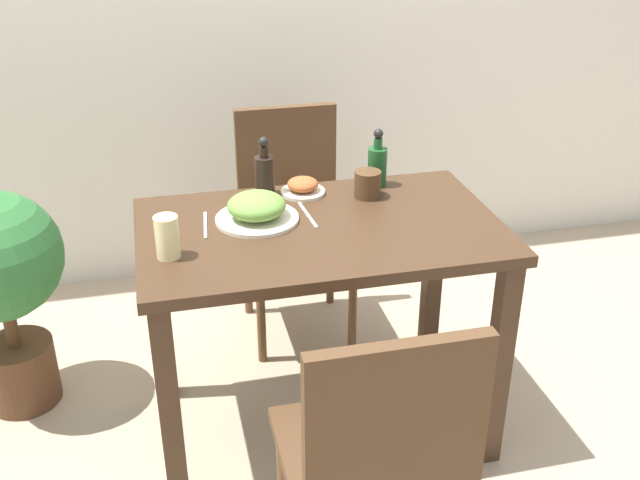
{
  "coord_description": "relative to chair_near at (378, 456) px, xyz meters",
  "views": [
    {
      "loc": [
        -0.47,
        -1.97,
        1.74
      ],
      "look_at": [
        0.0,
        0.0,
        0.71
      ],
      "focal_mm": 42.0,
      "sensor_mm": 36.0,
      "label": 1
    }
  ],
  "objects": [
    {
      "name": "sauce_bottle",
      "position": [
        0.29,
        0.98,
        0.33
      ],
      "size": [
        0.06,
        0.06,
        0.2
      ],
      "color": "#194C23",
      "rests_on": "dining_table"
    },
    {
      "name": "food_plate",
      "position": [
        -0.15,
        0.79,
        0.29
      ],
      "size": [
        0.25,
        0.25,
        0.09
      ],
      "color": "beige",
      "rests_on": "dining_table"
    },
    {
      "name": "side_plate",
      "position": [
        0.04,
        0.96,
        0.28
      ],
      "size": [
        0.15,
        0.15,
        0.06
      ],
      "color": "beige",
      "rests_on": "dining_table"
    },
    {
      "name": "ground_plane",
      "position": [
        0.03,
        0.72,
        -0.51
      ],
      "size": [
        16.0,
        16.0,
        0.0
      ],
      "primitive_type": "plane",
      "color": "tan"
    },
    {
      "name": "dining_table",
      "position": [
        0.03,
        0.72,
        0.13
      ],
      "size": [
        1.09,
        0.66,
        0.76
      ],
      "color": "#3D2819",
      "rests_on": "ground_plane"
    },
    {
      "name": "potted_plant_left",
      "position": [
        -0.97,
        1.09,
        0.01
      ],
      "size": [
        0.43,
        0.43,
        0.8
      ],
      "color": "#51331E",
      "rests_on": "ground_plane"
    },
    {
      "name": "condiment_bottle",
      "position": [
        -0.09,
        0.98,
        0.33
      ],
      "size": [
        0.06,
        0.06,
        0.2
      ],
      "color": "black",
      "rests_on": "dining_table"
    },
    {
      "name": "juice_glass",
      "position": [
        -0.42,
        0.62,
        0.32
      ],
      "size": [
        0.07,
        0.07,
        0.12
      ],
      "color": "beige",
      "rests_on": "dining_table"
    },
    {
      "name": "chair_far",
      "position": [
        0.08,
        1.38,
        0.0
      ],
      "size": [
        0.42,
        0.42,
        0.9
      ],
      "color": "#4C331E",
      "rests_on": "ground_plane"
    },
    {
      "name": "fork_utensil",
      "position": [
        -0.3,
        0.79,
        0.26
      ],
      "size": [
        0.02,
        0.18,
        0.0
      ],
      "rotation": [
        0.0,
        0.0,
        1.48
      ],
      "color": "silver",
      "rests_on": "dining_table"
    },
    {
      "name": "spoon_utensil",
      "position": [
        0.01,
        0.79,
        0.26
      ],
      "size": [
        0.02,
        0.19,
        0.0
      ],
      "rotation": [
        0.0,
        0.0,
        1.64
      ],
      "color": "silver",
      "rests_on": "dining_table"
    },
    {
      "name": "drink_cup",
      "position": [
        0.23,
        0.89,
        0.3
      ],
      "size": [
        0.09,
        0.09,
        0.09
      ],
      "color": "#4C331E",
      "rests_on": "dining_table"
    },
    {
      "name": "chair_near",
      "position": [
        0.0,
        0.0,
        0.0
      ],
      "size": [
        0.42,
        0.42,
        0.9
      ],
      "rotation": [
        0.0,
        0.0,
        3.14
      ],
      "color": "#4C331E",
      "rests_on": "ground_plane"
    }
  ]
}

